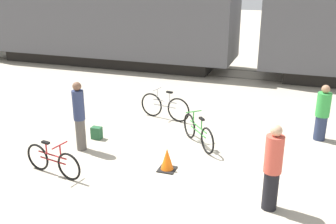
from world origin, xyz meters
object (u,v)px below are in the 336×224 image
object	(u,v)px
bicycle_silver	(165,107)
backpack	(97,133)
freight_train	(250,13)
bicycle_green	(198,132)
bicycle_maroon	(53,161)
traffic_cone	(167,160)
person_in_red	(273,168)
person_in_green	(322,113)
person_in_navy	(79,116)

from	to	relation	value
bicycle_silver	backpack	size ratio (longest dim) A/B	5.07
freight_train	bicycle_green	size ratio (longest dim) A/B	38.84
freight_train	bicycle_maroon	world-z (taller)	freight_train
bicycle_maroon	traffic_cone	world-z (taller)	bicycle_maroon
freight_train	traffic_cone	xyz separation A→B (m)	(-0.43, -9.60, -2.44)
bicycle_maroon	traffic_cone	distance (m)	2.60
person_in_red	freight_train	bearing A→B (deg)	21.92
bicycle_maroon	bicycle_silver	size ratio (longest dim) A/B	0.93
bicycle_maroon	person_in_red	world-z (taller)	person_in_red
backpack	traffic_cone	distance (m)	2.68
bicycle_green	traffic_cone	distance (m)	1.63
person_in_green	person_in_red	distance (m)	4.01
bicycle_maroon	bicycle_silver	xyz separation A→B (m)	(1.20, 4.22, 0.05)
freight_train	bicycle_green	bearing A→B (deg)	-90.80
person_in_navy	traffic_cone	distance (m)	2.59
bicycle_green	bicycle_silver	distance (m)	2.16
bicycle_silver	traffic_cone	distance (m)	3.37
bicycle_green	bicycle_silver	world-z (taller)	bicycle_silver
bicycle_silver	traffic_cone	xyz separation A→B (m)	(1.17, -3.15, -0.15)
person_in_green	traffic_cone	bearing A→B (deg)	-46.83
traffic_cone	freight_train	bearing A→B (deg)	87.43
bicycle_silver	person_in_green	xyz separation A→B (m)	(4.57, -0.11, 0.37)
person_in_navy	traffic_cone	bearing A→B (deg)	-122.89
bicycle_green	bicycle_silver	bearing A→B (deg)	133.62
bicycle_green	person_in_navy	bearing A→B (deg)	-155.73
freight_train	bicycle_maroon	size ratio (longest dim) A/B	33.77
bicycle_maroon	person_in_green	world-z (taller)	person_in_green
person_in_red	backpack	bearing A→B (deg)	79.60
person_in_green	freight_train	bearing A→B (deg)	-154.26
person_in_red	bicycle_silver	bearing A→B (deg)	53.09
bicycle_silver	person_in_red	size ratio (longest dim) A/B	0.97
backpack	person_in_navy	bearing A→B (deg)	-92.24
bicycle_maroon	person_in_green	xyz separation A→B (m)	(5.78, 4.10, 0.42)
freight_train	person_in_red	size ratio (longest dim) A/B	30.58
bicycle_silver	backpack	bearing A→B (deg)	-121.64
freight_train	backpack	size ratio (longest dim) A/B	158.97
person_in_red	backpack	world-z (taller)	person_in_red
bicycle_green	person_in_navy	xyz separation A→B (m)	(-2.80, -1.26, 0.57)
person_in_navy	person_in_green	bearing A→B (deg)	-90.52
bicycle_silver	backpack	xyz separation A→B (m)	(-1.28, -2.07, -0.23)
bicycle_green	traffic_cone	world-z (taller)	bicycle_green
person_in_green	bicycle_green	bearing A→B (deg)	-63.42
freight_train	person_in_green	size ratio (longest dim) A/B	34.56
bicycle_silver	person_in_green	world-z (taller)	person_in_green
freight_train	bicycle_green	distance (m)	8.34
person_in_navy	backpack	bearing A→B (deg)	-27.53
backpack	bicycle_silver	bearing A→B (deg)	58.36
bicycle_maroon	person_in_green	size ratio (longest dim) A/B	1.02
freight_train	backpack	bearing A→B (deg)	-108.68
bicycle_silver	freight_train	bearing A→B (deg)	76.03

